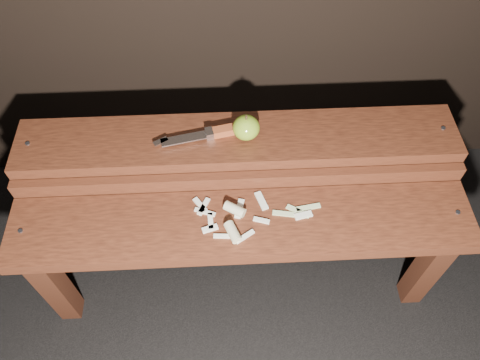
{
  "coord_description": "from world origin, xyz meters",
  "views": [
    {
      "loc": [
        -0.04,
        -0.66,
        1.45
      ],
      "look_at": [
        0.0,
        0.06,
        0.45
      ],
      "focal_mm": 35.0,
      "sensor_mm": 36.0,
      "label": 1
    }
  ],
  "objects_px": {
    "apple": "(246,128)",
    "knife": "(220,132)",
    "bench_front_tier": "(242,238)",
    "bench_rear_tier": "(238,157)"
  },
  "relations": [
    {
      "from": "apple",
      "to": "knife",
      "type": "xyz_separation_m",
      "value": [
        -0.07,
        0.01,
        -0.02
      ]
    },
    {
      "from": "bench_front_tier",
      "to": "knife",
      "type": "height_order",
      "value": "knife"
    },
    {
      "from": "bench_rear_tier",
      "to": "knife",
      "type": "distance_m",
      "value": 0.11
    },
    {
      "from": "bench_rear_tier",
      "to": "apple",
      "type": "distance_m",
      "value": 0.12
    },
    {
      "from": "apple",
      "to": "knife",
      "type": "relative_size",
      "value": 0.29
    },
    {
      "from": "bench_front_tier",
      "to": "apple",
      "type": "relative_size",
      "value": 15.49
    },
    {
      "from": "bench_front_tier",
      "to": "knife",
      "type": "xyz_separation_m",
      "value": [
        -0.05,
        0.24,
        0.16
      ]
    },
    {
      "from": "bench_rear_tier",
      "to": "apple",
      "type": "bearing_deg",
      "value": 11.3
    },
    {
      "from": "bench_front_tier",
      "to": "bench_rear_tier",
      "type": "xyz_separation_m",
      "value": [
        0.0,
        0.23,
        0.06
      ]
    },
    {
      "from": "apple",
      "to": "bench_front_tier",
      "type": "bearing_deg",
      "value": -95.35
    }
  ]
}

